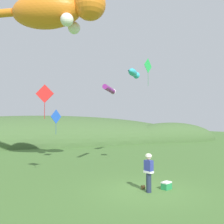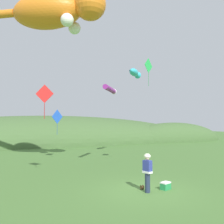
{
  "view_description": "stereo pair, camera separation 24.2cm",
  "coord_description": "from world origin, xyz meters",
  "px_view_note": "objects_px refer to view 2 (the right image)",
  "views": [
    {
      "loc": [
        -6.22,
        -10.26,
        3.27
      ],
      "look_at": [
        0.0,
        4.0,
        3.88
      ],
      "focal_mm": 40.0,
      "sensor_mm": 36.0,
      "label": 1
    },
    {
      "loc": [
        -5.99,
        -10.36,
        3.27
      ],
      "look_at": [
        0.0,
        4.0,
        3.88
      ],
      "focal_mm": 40.0,
      "sensor_mm": 36.0,
      "label": 2
    }
  ],
  "objects_px": {
    "festival_attendant": "(147,172)",
    "kite_giant_cat": "(56,11)",
    "kite_diamond_blue": "(57,117)",
    "kite_diamond_red": "(45,94)",
    "picnic_cooler": "(166,186)",
    "kite_spool": "(142,187)",
    "kite_diamond_green": "(148,66)",
    "kite_fish_windsock": "(135,73)",
    "kite_tube_streamer": "(110,89)"
  },
  "relations": [
    {
      "from": "festival_attendant",
      "to": "kite_diamond_blue",
      "type": "distance_m",
      "value": 11.68
    },
    {
      "from": "kite_fish_windsock",
      "to": "kite_diamond_red",
      "type": "height_order",
      "value": "kite_fish_windsock"
    },
    {
      "from": "kite_spool",
      "to": "kite_tube_streamer",
      "type": "xyz_separation_m",
      "value": [
        0.93,
        6.38,
        5.58
      ]
    },
    {
      "from": "festival_attendant",
      "to": "kite_giant_cat",
      "type": "xyz_separation_m",
      "value": [
        -3.08,
        6.82,
        9.88
      ]
    },
    {
      "from": "kite_fish_windsock",
      "to": "festival_attendant",
      "type": "bearing_deg",
      "value": -114.91
    },
    {
      "from": "kite_tube_streamer",
      "to": "kite_diamond_blue",
      "type": "height_order",
      "value": "kite_tube_streamer"
    },
    {
      "from": "kite_giant_cat",
      "to": "kite_diamond_blue",
      "type": "bearing_deg",
      "value": 77.99
    },
    {
      "from": "picnic_cooler",
      "to": "kite_diamond_blue",
      "type": "height_order",
      "value": "kite_diamond_blue"
    },
    {
      "from": "kite_spool",
      "to": "kite_tube_streamer",
      "type": "bearing_deg",
      "value": 81.75
    },
    {
      "from": "kite_giant_cat",
      "to": "kite_fish_windsock",
      "type": "distance_m",
      "value": 8.89
    },
    {
      "from": "kite_spool",
      "to": "picnic_cooler",
      "type": "distance_m",
      "value": 1.14
    },
    {
      "from": "kite_fish_windsock",
      "to": "kite_tube_streamer",
      "type": "xyz_separation_m",
      "value": [
        -3.68,
        -3.03,
        -2.07
      ]
    },
    {
      "from": "kite_diamond_red",
      "to": "picnic_cooler",
      "type": "bearing_deg",
      "value": -39.55
    },
    {
      "from": "kite_spool",
      "to": "kite_giant_cat",
      "type": "relative_size",
      "value": 0.03
    },
    {
      "from": "festival_attendant",
      "to": "kite_spool",
      "type": "relative_size",
      "value": 8.69
    },
    {
      "from": "kite_fish_windsock",
      "to": "kite_diamond_green",
      "type": "xyz_separation_m",
      "value": [
        -1.72,
        -5.29,
        -0.62
      ]
    },
    {
      "from": "kite_diamond_blue",
      "to": "kite_diamond_red",
      "type": "relative_size",
      "value": 1.08
    },
    {
      "from": "kite_diamond_red",
      "to": "kite_fish_windsock",
      "type": "bearing_deg",
      "value": 32.6
    },
    {
      "from": "kite_spool",
      "to": "kite_tube_streamer",
      "type": "distance_m",
      "value": 8.53
    },
    {
      "from": "festival_attendant",
      "to": "kite_tube_streamer",
      "type": "bearing_deg",
      "value": 82.16
    },
    {
      "from": "festival_attendant",
      "to": "kite_giant_cat",
      "type": "bearing_deg",
      "value": 114.28
    },
    {
      "from": "picnic_cooler",
      "to": "kite_fish_windsock",
      "type": "bearing_deg",
      "value": 70.13
    },
    {
      "from": "kite_diamond_blue",
      "to": "picnic_cooler",
      "type": "bearing_deg",
      "value": -73.73
    },
    {
      "from": "picnic_cooler",
      "to": "kite_tube_streamer",
      "type": "bearing_deg",
      "value": 90.94
    },
    {
      "from": "picnic_cooler",
      "to": "kite_tube_streamer",
      "type": "height_order",
      "value": "kite_tube_streamer"
    },
    {
      "from": "festival_attendant",
      "to": "kite_tube_streamer",
      "type": "distance_m",
      "value": 8.46
    },
    {
      "from": "kite_diamond_green",
      "to": "kite_diamond_blue",
      "type": "bearing_deg",
      "value": 128.1
    },
    {
      "from": "kite_fish_windsock",
      "to": "kite_diamond_green",
      "type": "relative_size",
      "value": 1.16
    },
    {
      "from": "kite_giant_cat",
      "to": "kite_diamond_green",
      "type": "bearing_deg",
      "value": -19.56
    },
    {
      "from": "kite_fish_windsock",
      "to": "kite_tube_streamer",
      "type": "height_order",
      "value": "kite_fish_windsock"
    },
    {
      "from": "kite_giant_cat",
      "to": "kite_fish_windsock",
      "type": "relative_size",
      "value": 3.58
    },
    {
      "from": "kite_diamond_red",
      "to": "kite_giant_cat",
      "type": "bearing_deg",
      "value": 67.04
    },
    {
      "from": "kite_spool",
      "to": "kite_diamond_red",
      "type": "distance_m",
      "value": 7.36
    },
    {
      "from": "kite_spool",
      "to": "picnic_cooler",
      "type": "height_order",
      "value": "picnic_cooler"
    },
    {
      "from": "kite_spool",
      "to": "kite_diamond_red",
      "type": "xyz_separation_m",
      "value": [
        -4.14,
        3.82,
        4.74
      ]
    },
    {
      "from": "kite_spool",
      "to": "kite_diamond_blue",
      "type": "xyz_separation_m",
      "value": [
        -2.19,
        10.59,
        3.58
      ]
    },
    {
      "from": "kite_diamond_blue",
      "to": "kite_tube_streamer",
      "type": "bearing_deg",
      "value": -53.48
    },
    {
      "from": "picnic_cooler",
      "to": "kite_diamond_red",
      "type": "distance_m",
      "value": 8.17
    },
    {
      "from": "kite_tube_streamer",
      "to": "kite_diamond_blue",
      "type": "bearing_deg",
      "value": 126.52
    },
    {
      "from": "festival_attendant",
      "to": "kite_diamond_blue",
      "type": "bearing_deg",
      "value": 100.93
    },
    {
      "from": "picnic_cooler",
      "to": "kite_fish_windsock",
      "type": "distance_m",
      "value": 12.94
    },
    {
      "from": "kite_giant_cat",
      "to": "kite_diamond_red",
      "type": "relative_size",
      "value": 4.09
    },
    {
      "from": "kite_giant_cat",
      "to": "kite_diamond_blue",
      "type": "relative_size",
      "value": 3.78
    },
    {
      "from": "festival_attendant",
      "to": "kite_spool",
      "type": "bearing_deg",
      "value": 86.88
    },
    {
      "from": "festival_attendant",
      "to": "kite_diamond_green",
      "type": "xyz_separation_m",
      "value": [
        2.91,
        4.69,
        6.18
      ]
    },
    {
      "from": "kite_spool",
      "to": "kite_diamond_green",
      "type": "distance_m",
      "value": 8.65
    },
    {
      "from": "kite_diamond_green",
      "to": "kite_diamond_red",
      "type": "xyz_separation_m",
      "value": [
        -7.02,
        -0.3,
        -2.3
      ]
    },
    {
      "from": "kite_giant_cat",
      "to": "kite_tube_streamer",
      "type": "relative_size",
      "value": 3.04
    },
    {
      "from": "picnic_cooler",
      "to": "kite_fish_windsock",
      "type": "xyz_separation_m",
      "value": [
        3.57,
        9.87,
        7.57
      ]
    },
    {
      "from": "kite_diamond_blue",
      "to": "kite_giant_cat",
      "type": "bearing_deg",
      "value": -102.01
    }
  ]
}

